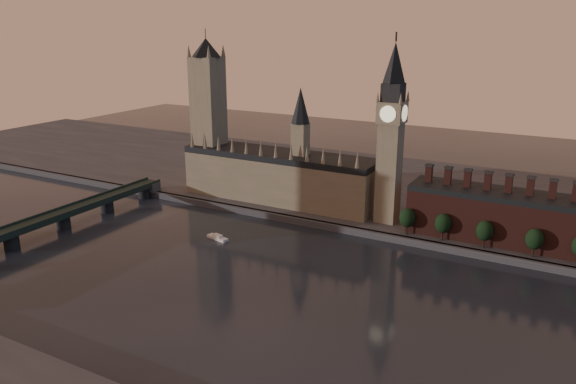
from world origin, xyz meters
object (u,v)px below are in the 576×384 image
victoria_tower (208,110)px  westminster_bridge (34,227)px  river_boat (218,237)px  big_ben (391,132)px

victoria_tower → westminster_bridge: bearing=-106.6°
victoria_tower → westminster_bridge: size_ratio=0.54×
river_boat → westminster_bridge: bearing=-137.9°
big_ben → westminster_bridge: big_ben is taller
big_ben → westminster_bridge: 205.83m
victoria_tower → river_boat: bearing=-51.7°
victoria_tower → westminster_bridge: (-35.00, -117.70, -51.65)m
victoria_tower → big_ben: bearing=-2.2°
big_ben → river_boat: 113.63m
big_ben → westminster_bridge: bearing=-145.7°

